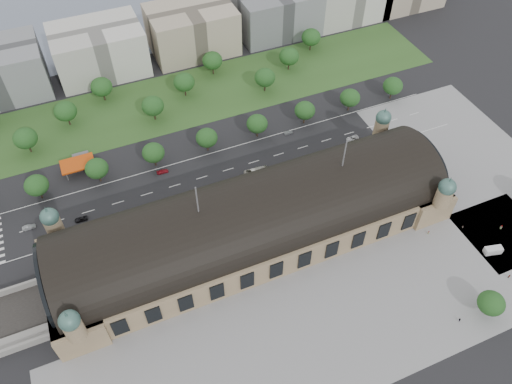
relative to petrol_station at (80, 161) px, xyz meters
name	(u,v)px	position (x,y,z in m)	size (l,w,h in m)	color
ground	(254,238)	(53.91, -65.28, -2.95)	(900.00, 900.00, 0.00)	black
station	(254,221)	(53.91, -65.28, 7.33)	(150.00, 48.40, 44.30)	#9F8762
plaza_south	(332,326)	(63.91, -109.28, -2.95)	(190.00, 48.00, 0.12)	gray
plaza_east	(471,164)	(156.91, -65.28, -2.95)	(56.00, 100.00, 0.12)	gray
road_slab	(175,186)	(33.91, -27.28, -2.95)	(260.00, 26.00, 0.10)	black
grass_belt	(152,107)	(38.91, 27.72, -2.95)	(300.00, 45.00, 0.10)	#2F5221
petrol_station	(80,161)	(0.00, 0.00, 0.00)	(14.00, 13.00, 5.05)	#C6420B
office_3	(99,50)	(23.91, 67.72, 9.05)	(45.00, 32.00, 24.00)	silver
office_4	(192,30)	(73.91, 67.72, 9.05)	(45.00, 32.00, 24.00)	#B5A68E
office_5	(276,11)	(123.91, 67.72, 9.05)	(45.00, 32.00, 24.00)	gray
tree_row_2	(36,185)	(-18.09, -12.28, 4.48)	(9.60, 9.60, 11.52)	#2D2116
tree_row_3	(97,169)	(5.91, -12.28, 4.48)	(9.60, 9.60, 11.52)	#2D2116
tree_row_4	(153,153)	(29.91, -12.28, 4.48)	(9.60, 9.60, 11.52)	#2D2116
tree_row_5	(207,138)	(53.91, -12.28, 4.48)	(9.60, 9.60, 11.52)	#2D2116
tree_row_6	(257,124)	(77.91, -12.28, 4.48)	(9.60, 9.60, 11.52)	#2D2116
tree_row_7	(305,110)	(101.91, -12.28, 4.48)	(9.60, 9.60, 11.52)	#2D2116
tree_row_8	(350,98)	(125.91, -12.28, 4.48)	(9.60, 9.60, 11.52)	#2D2116
tree_row_9	(393,86)	(149.91, -12.28, 4.48)	(9.60, 9.60, 11.52)	#2D2116
tree_belt_3	(25,138)	(-19.09, 17.72, 5.10)	(10.40, 10.40, 12.48)	#2D2116
tree_belt_4	(65,111)	(-0.09, 29.72, 5.10)	(10.40, 10.40, 12.48)	#2D2116
tree_belt_5	(101,87)	(18.91, 41.72, 5.10)	(10.40, 10.40, 12.48)	#2D2116
tree_belt_6	(153,106)	(37.91, 17.72, 5.10)	(10.40, 10.40, 12.48)	#2D2116
tree_belt_7	(184,82)	(56.91, 29.72, 5.10)	(10.40, 10.40, 12.48)	#2D2116
tree_belt_8	(212,61)	(75.91, 41.72, 5.10)	(10.40, 10.40, 12.48)	#2D2116
tree_belt_9	(265,77)	(94.91, 17.72, 5.10)	(10.40, 10.40, 12.48)	#2D2116
tree_belt_10	(289,56)	(113.91, 29.72, 5.10)	(10.40, 10.40, 12.48)	#2D2116
tree_belt_11	(311,37)	(132.91, 41.72, 5.10)	(10.40, 10.40, 12.48)	#2D2116
tree_plaza_s	(491,303)	(113.91, -125.28, 3.86)	(9.00, 9.00, 10.64)	#2D2116
traffic_car_1	(29,227)	(-24.75, -26.83, -2.14)	(1.72, 4.93, 1.62)	gray
traffic_car_2	(81,219)	(-5.39, -30.59, -2.26)	(2.29, 4.96, 1.38)	black
traffic_car_3	(163,171)	(31.38, -17.92, -2.23)	(2.02, 4.98, 1.44)	maroon
traffic_car_4	(253,178)	(65.44, -36.79, -2.29)	(1.57, 3.90, 1.33)	#191741
traffic_car_5	(289,133)	(91.93, -16.51, -2.27)	(1.43, 4.10, 1.35)	#5A5E62
traffic_car_6	(352,138)	(117.01, -31.55, -2.12)	(2.74, 5.95, 1.65)	silver
parked_car_0	(49,258)	(-19.58, -44.28, -2.27)	(1.43, 4.09, 1.35)	black
parked_car_1	(95,234)	(-1.67, -40.28, -2.30)	(2.14, 4.64, 1.29)	maroon
parked_car_2	(54,251)	(-17.29, -41.98, -2.14)	(2.28, 5.61, 1.63)	#181B44
parked_car_3	(103,235)	(0.89, -41.89, -2.24)	(1.68, 4.16, 1.42)	#565A5E
parked_car_4	(173,210)	(29.12, -40.28, -2.16)	(1.68, 4.81, 1.59)	silver
parked_car_5	(190,213)	(34.97, -44.22, -2.16)	(2.63, 5.69, 1.58)	gray
parked_car_6	(170,214)	(27.65, -41.73, -2.30)	(1.82, 4.49, 1.30)	black
bus_west	(244,180)	(61.05, -37.20, -1.25)	(2.86, 12.22, 3.40)	#B62E1D
bus_mid	(218,191)	(49.09, -38.28, -1.37)	(2.66, 11.36, 3.16)	silver
bus_east	(256,172)	(68.08, -34.41, -1.47)	(2.49, 10.66, 2.97)	beige
van_east	(492,251)	(132.96, -106.28, -1.60)	(6.96, 4.07, 2.83)	silver
pedestrian_0	(429,233)	(116.56, -89.82, -2.13)	(0.80, 0.46, 1.64)	gray
pedestrian_2	(463,227)	(130.41, -92.73, -2.08)	(0.84, 0.48, 1.73)	gray
pedestrian_3	(509,276)	(131.21, -117.47, -1.97)	(1.15, 0.55, 1.96)	gray
pedestrian_4	(459,320)	(103.94, -124.30, -2.12)	(1.07, 0.47, 1.66)	gray
pedestrian_5	(501,227)	(144.02, -98.71, -1.99)	(0.94, 0.54, 1.91)	gray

